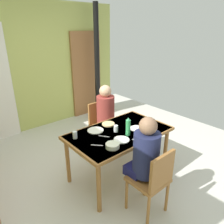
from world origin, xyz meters
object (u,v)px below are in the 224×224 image
chair_far_diner (101,123)px  person_near_diner (145,153)px  chair_near_diner (153,179)px  water_bottle_green_near (128,127)px  person_far_diner (106,111)px  dining_table (119,136)px  serving_bowl_center (113,146)px

chair_far_diner → person_near_diner: bearing=71.2°
chair_near_diner → water_bottle_green_near: size_ratio=3.41×
person_far_diner → water_bottle_green_near: (-0.27, -0.79, 0.07)m
dining_table → person_near_diner: 0.68m
dining_table → chair_near_diner: chair_near_diner is taller
water_bottle_green_near → person_far_diner: bearing=71.3°
chair_far_diner → water_bottle_green_near: 1.03m
chair_far_diner → water_bottle_green_near: size_ratio=3.41×
person_far_diner → serving_bowl_center: bearing=54.7°
chair_far_diner → serving_bowl_center: (-0.64, -1.04, 0.26)m
dining_table → water_bottle_green_near: size_ratio=5.57×
person_far_diner → water_bottle_green_near: person_far_diner is taller
chair_near_diner → person_near_diner: size_ratio=1.13×
dining_table → water_bottle_green_near: water_bottle_green_near is taller
person_near_diner → water_bottle_green_near: (0.21, 0.49, 0.07)m
chair_far_diner → person_near_diner: size_ratio=1.13×
serving_bowl_center → chair_far_diner: bearing=58.4°
chair_near_diner → chair_far_diner: bearing=72.8°
dining_table → person_far_diner: (0.29, 0.64, 0.12)m
dining_table → serving_bowl_center: (-0.35, -0.26, 0.10)m
serving_bowl_center → person_near_diner: bearing=-67.4°
person_near_diner → water_bottle_green_near: person_near_diner is taller
person_near_diner → person_far_diner: same height
chair_near_diner → water_bottle_green_near: 0.75m
chair_near_diner → person_near_diner: bearing=90.0°
person_far_diner → chair_near_diner: bearing=71.2°
chair_near_diner → chair_far_diner: (0.48, 1.56, 0.00)m
person_near_diner → person_far_diner: bearing=69.4°
dining_table → person_far_diner: size_ratio=1.85×
person_far_diner → water_bottle_green_near: bearing=71.3°
serving_bowl_center → dining_table: bearing=37.0°
dining_table → water_bottle_green_near: 0.25m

